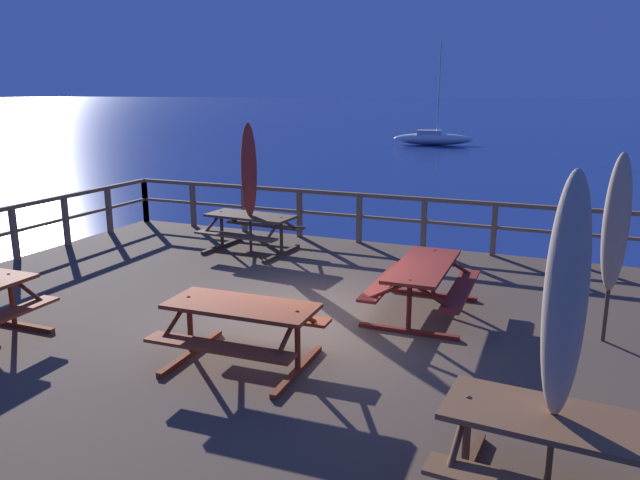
% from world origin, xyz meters
% --- Properties ---
extents(ground_plane, '(600.00, 600.00, 0.00)m').
position_xyz_m(ground_plane, '(0.00, 0.00, 0.00)').
color(ground_plane, navy).
extents(wooden_deck, '(13.11, 9.56, 0.88)m').
position_xyz_m(wooden_deck, '(0.00, 0.00, 0.44)').
color(wooden_deck, brown).
rests_on(wooden_deck, ground).
extents(railing_waterside_far, '(12.91, 0.10, 1.09)m').
position_xyz_m(railing_waterside_far, '(-0.00, 4.63, 1.61)').
color(railing_waterside_far, brown).
rests_on(railing_waterside_far, wooden_deck).
extents(picnic_table_mid_right, '(1.86, 1.46, 0.78)m').
position_xyz_m(picnic_table_mid_right, '(0.00, -1.73, 1.43)').
color(picnic_table_mid_right, '#993819').
rests_on(picnic_table_mid_right, wooden_deck).
extents(picnic_table_mid_left, '(1.90, 1.52, 0.78)m').
position_xyz_m(picnic_table_mid_left, '(-2.52, 3.06, 1.43)').
color(picnic_table_mid_left, brown).
rests_on(picnic_table_mid_left, wooden_deck).
extents(picnic_table_back_right, '(1.87, 1.51, 0.78)m').
position_xyz_m(picnic_table_back_right, '(3.60, -3.05, 1.43)').
color(picnic_table_back_right, brown).
rests_on(picnic_table_back_right, wooden_deck).
extents(picnic_table_mid_centre, '(1.44, 2.06, 0.78)m').
position_xyz_m(picnic_table_mid_centre, '(1.60, 0.82, 1.44)').
color(picnic_table_mid_centre, maroon).
rests_on(picnic_table_mid_centre, wooden_deck).
extents(patio_umbrella_tall_back_right, '(0.32, 0.32, 2.51)m').
position_xyz_m(patio_umbrella_tall_back_right, '(4.07, 0.73, 2.47)').
color(patio_umbrella_tall_back_right, '#4C3828').
rests_on(patio_umbrella_tall_back_right, wooden_deck).
extents(patio_umbrella_short_front, '(0.32, 0.32, 2.63)m').
position_xyz_m(patio_umbrella_short_front, '(-2.50, 3.01, 2.55)').
color(patio_umbrella_short_front, '#4C3828').
rests_on(patio_umbrella_short_front, wooden_deck).
extents(patio_umbrella_short_mid, '(0.32, 0.32, 2.71)m').
position_xyz_m(patio_umbrella_short_mid, '(3.55, -3.01, 2.60)').
color(patio_umbrella_short_mid, '#4C3828').
rests_on(patio_umbrella_short_mid, wooden_deck).
extents(sailboat_distant, '(6.21, 2.75, 7.72)m').
position_xyz_m(sailboat_distant, '(-6.85, 39.55, 0.51)').
color(sailboat_distant, white).
rests_on(sailboat_distant, ground).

